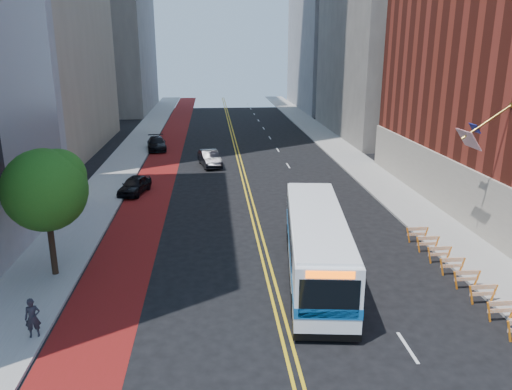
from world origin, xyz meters
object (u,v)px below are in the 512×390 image
object	(u,v)px
transit_bus	(316,244)
pedestrian	(33,318)
street_tree	(46,187)
car_a	(135,185)
car_b	(210,158)
car_c	(157,144)

from	to	relation	value
transit_bus	pedestrian	xyz separation A→B (m)	(-12.80, -4.87, -0.82)
street_tree	car_a	size ratio (longest dim) A/B	1.59
transit_bus	car_b	world-z (taller)	transit_bus
car_b	car_c	bearing A→B (deg)	113.57
transit_bus	car_b	xyz separation A→B (m)	(-5.54, 25.69, -1.02)
street_tree	car_c	world-z (taller)	street_tree
street_tree	car_a	xyz separation A→B (m)	(1.94, 15.24, -4.19)
street_tree	car_b	world-z (taller)	street_tree
car_b	street_tree	bearing A→B (deg)	-119.82
transit_bus	pedestrian	size ratio (longest dim) A/B	7.64
car_c	pedestrian	size ratio (longest dim) A/B	3.05
transit_bus	car_a	xyz separation A→B (m)	(-11.70, 16.45, -1.10)
street_tree	car_b	distance (m)	26.12
car_a	car_c	world-z (taller)	car_c
car_a	transit_bus	bearing A→B (deg)	-40.50
car_b	pedestrian	world-z (taller)	pedestrian
street_tree	car_b	xyz separation A→B (m)	(8.11, 24.48, -4.11)
car_c	car_a	bearing A→B (deg)	-97.78
car_c	pedestrian	world-z (taller)	pedestrian
car_a	car_c	distance (m)	18.03
street_tree	car_a	world-z (taller)	street_tree
street_tree	pedestrian	size ratio (longest dim) A/B	3.96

